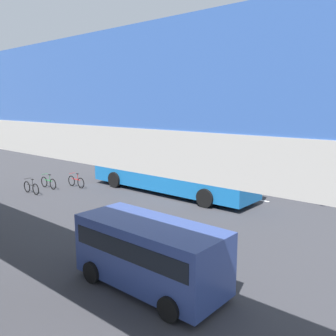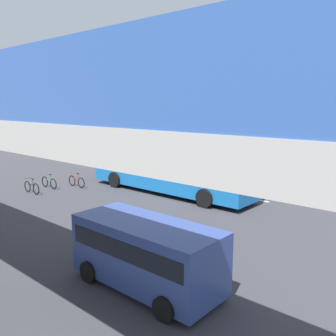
% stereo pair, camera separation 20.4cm
% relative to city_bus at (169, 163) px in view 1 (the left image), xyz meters
% --- Properties ---
extents(ground, '(80.00, 80.00, 0.00)m').
position_rel_city_bus_xyz_m(ground, '(-0.81, 0.49, -1.88)').
color(ground, '#38383D').
extents(city_bus, '(11.54, 2.85, 3.15)m').
position_rel_city_bus_xyz_m(city_bus, '(0.00, 0.00, 0.00)').
color(city_bus, '#196BB7').
rests_on(city_bus, ground).
extents(parked_van, '(4.80, 2.17, 2.05)m').
position_rel_city_bus_xyz_m(parked_van, '(-7.36, 9.48, -0.70)').
color(parked_van, '#33478C').
rests_on(parked_van, ground).
extents(bicycle_red, '(1.77, 0.44, 0.96)m').
position_rel_city_bus_xyz_m(bicycle_red, '(5.68, 2.93, -1.51)').
color(bicycle_red, black).
rests_on(bicycle_red, ground).
extents(bicycle_black, '(1.77, 0.44, 0.96)m').
position_rel_city_bus_xyz_m(bicycle_black, '(6.30, 5.82, -1.51)').
color(bicycle_black, black).
rests_on(bicycle_black, ground).
extents(bicycle_green, '(1.77, 0.44, 0.96)m').
position_rel_city_bus_xyz_m(bicycle_green, '(6.78, 4.33, -1.51)').
color(bicycle_green, black).
rests_on(bicycle_green, ground).
extents(pedestrian, '(0.38, 0.38, 1.79)m').
position_rel_city_bus_xyz_m(pedestrian, '(-8.40, -3.28, -1.00)').
color(pedestrian, '#2D2D38').
rests_on(pedestrian, ground).
extents(traffic_sign, '(0.08, 0.60, 2.80)m').
position_rel_city_bus_xyz_m(traffic_sign, '(5.79, -4.23, 0.01)').
color(traffic_sign, slate).
rests_on(traffic_sign, ground).
extents(lane_dash_leftmost, '(2.00, 0.20, 0.01)m').
position_rel_city_bus_xyz_m(lane_dash_leftmost, '(-4.81, -2.04, -1.88)').
color(lane_dash_leftmost, silver).
rests_on(lane_dash_leftmost, ground).
extents(lane_dash_left, '(2.00, 0.20, 0.01)m').
position_rel_city_bus_xyz_m(lane_dash_left, '(-0.81, -2.04, -1.88)').
color(lane_dash_left, silver).
rests_on(lane_dash_left, ground).
extents(lane_dash_centre, '(2.00, 0.20, 0.01)m').
position_rel_city_bus_xyz_m(lane_dash_centre, '(3.19, -2.04, -1.88)').
color(lane_dash_centre, silver).
rests_on(lane_dash_centre, ground).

